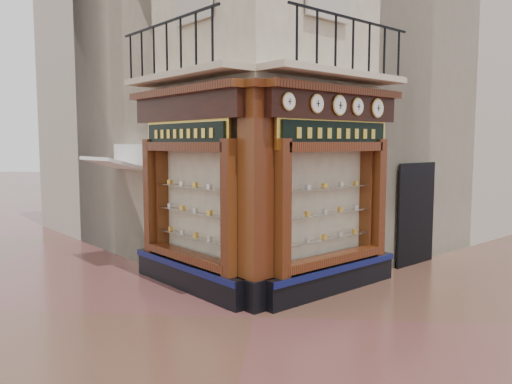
# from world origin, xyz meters

# --- Properties ---
(ground) EXTENTS (80.00, 80.00, 0.00)m
(ground) POSITION_xyz_m (0.00, 0.00, 0.00)
(ground) COLOR #533426
(ground) RESTS_ON ground
(main_building) EXTENTS (11.31, 11.31, 12.00)m
(main_building) POSITION_xyz_m (0.00, 6.16, 6.00)
(main_building) COLOR beige
(main_building) RESTS_ON ground
(neighbour_left) EXTENTS (11.31, 11.31, 11.00)m
(neighbour_left) POSITION_xyz_m (-2.47, 8.63, 5.50)
(neighbour_left) COLOR #B1A89B
(neighbour_left) RESTS_ON ground
(neighbour_right) EXTENTS (11.31, 11.31, 11.00)m
(neighbour_right) POSITION_xyz_m (2.47, 8.63, 5.50)
(neighbour_right) COLOR #B1A89B
(neighbour_right) RESTS_ON ground
(shopfront_left) EXTENTS (2.86, 2.86, 3.98)m
(shopfront_left) POSITION_xyz_m (-1.41, 1.57, 1.98)
(shopfront_left) COLOR black
(shopfront_left) RESTS_ON ground
(shopfront_right) EXTENTS (2.86, 2.86, 3.98)m
(shopfront_right) POSITION_xyz_m (1.41, 1.57, 1.98)
(shopfront_right) COLOR black
(shopfront_right) RESTS_ON ground
(corner_pilaster) EXTENTS (0.85, 0.85, 3.98)m
(corner_pilaster) POSITION_xyz_m (0.00, 0.50, 1.95)
(corner_pilaster) COLOR black
(corner_pilaster) RESTS_ON ground
(balcony) EXTENTS (5.94, 2.97, 1.03)m
(balcony) POSITION_xyz_m (0.00, 1.49, 4.22)
(balcony) COLOR beige
(balcony) RESTS_ON ground
(clock_a) EXTENTS (0.25, 0.25, 0.31)m
(clock_a) POSITION_xyz_m (0.56, 0.46, 3.62)
(clock_a) COLOR #B1823B
(clock_a) RESTS_ON ground
(clock_b) EXTENTS (0.28, 0.28, 0.34)m
(clock_b) POSITION_xyz_m (1.06, 0.96, 3.62)
(clock_b) COLOR #B1823B
(clock_b) RESTS_ON ground
(clock_c) EXTENTS (0.31, 0.31, 0.39)m
(clock_c) POSITION_xyz_m (1.50, 1.40, 3.62)
(clock_c) COLOR #B1823B
(clock_c) RESTS_ON ground
(clock_d) EXTENTS (0.28, 0.28, 0.34)m
(clock_d) POSITION_xyz_m (1.88, 1.78, 3.62)
(clock_d) COLOR #B1823B
(clock_d) RESTS_ON ground
(clock_e) EXTENTS (0.31, 0.31, 0.39)m
(clock_e) POSITION_xyz_m (2.34, 2.24, 3.62)
(clock_e) COLOR #B1823B
(clock_e) RESTS_ON ground
(awning) EXTENTS (1.84, 1.84, 0.33)m
(awning) POSITION_xyz_m (-3.59, 3.39, 0.00)
(awning) COLOR silver
(awning) RESTS_ON ground
(signboard_left) EXTENTS (2.05, 2.05, 0.55)m
(signboard_left) POSITION_xyz_m (-1.46, 1.51, 3.10)
(signboard_left) COLOR gold
(signboard_left) RESTS_ON ground
(signboard_right) EXTENTS (2.25, 2.25, 0.60)m
(signboard_right) POSITION_xyz_m (1.46, 1.51, 3.10)
(signboard_right) COLOR gold
(signboard_right) RESTS_ON ground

